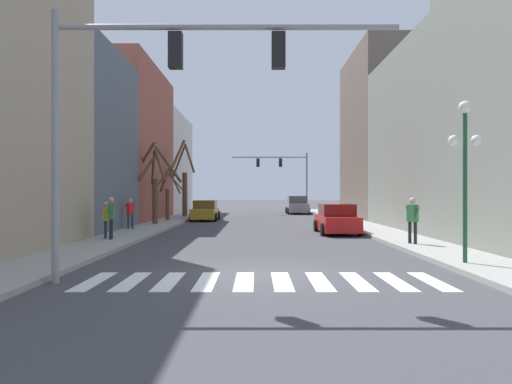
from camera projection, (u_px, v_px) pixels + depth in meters
ground_plane at (262, 275)px, 12.87m from camera, size 240.00×240.00×0.00m
sidewalk_left at (19, 272)px, 12.86m from camera, size 2.31×90.00×0.15m
sidewalk_right at (504, 272)px, 12.88m from camera, size 2.31×90.00×0.15m
building_row_left at (88, 134)px, 30.48m from camera, size 6.00×49.99×13.08m
building_row_right at (455, 122)px, 26.40m from camera, size 6.00×38.24×13.14m
crosswalk_stripes at (262, 281)px, 11.93m from camera, size 8.55×2.60×0.01m
traffic_signal_near at (157, 82)px, 11.66m from camera, size 8.12×0.28×6.40m
traffic_signal_far at (283, 169)px, 49.39m from camera, size 7.53×0.28×6.01m
street_lamp_right_corner at (464, 149)px, 14.04m from camera, size 0.95×0.36×4.56m
car_parked_left_far at (204, 211)px, 37.57m from camera, size 2.00×4.78×1.53m
car_driving_toward_lane at (336, 220)px, 25.66m from camera, size 2.01×4.58×1.53m
car_driving_away_lane at (296, 205)px, 49.13m from camera, size 2.18×4.78×1.76m
pedestrian_crossing_street at (105, 217)px, 21.56m from camera, size 0.27×0.67×1.56m
pedestrian_waiting_at_curb at (129, 211)px, 26.92m from camera, size 0.47×0.62×1.63m
pedestrian_on_left_sidewalk at (110, 214)px, 21.00m from camera, size 0.31×0.77×1.78m
pedestrian_on_right_sidewalk at (412, 216)px, 19.20m from camera, size 0.39×0.73×1.78m
street_tree_right_mid at (154, 182)px, 31.47m from camera, size 3.72×2.97×5.19m
street_tree_left_mid at (183, 182)px, 40.73m from camera, size 2.17×3.01×6.31m
street_tree_right_near at (166, 194)px, 35.80m from camera, size 2.02×2.62×3.74m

